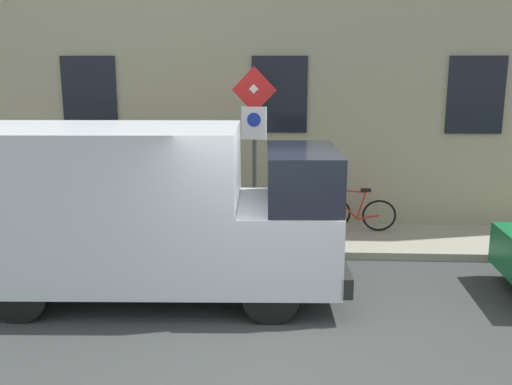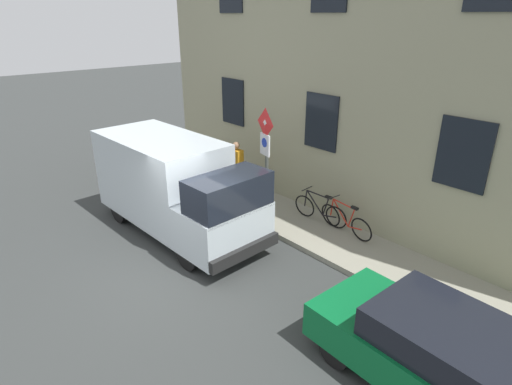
{
  "view_description": "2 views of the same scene",
  "coord_description": "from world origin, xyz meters",
  "px_view_note": "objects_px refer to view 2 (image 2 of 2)",
  "views": [
    {
      "loc": [
        -6.66,
        -0.1,
        3.33
      ],
      "look_at": [
        2.73,
        0.37,
        1.22
      ],
      "focal_mm": 39.65,
      "sensor_mm": 36.0,
      "label": 1
    },
    {
      "loc": [
        -4.04,
        -7.23,
        5.45
      ],
      "look_at": [
        2.38,
        0.05,
        1.33
      ],
      "focal_mm": 29.51,
      "sensor_mm": 36.0,
      "label": 2
    }
  ],
  "objects_px": {
    "parked_hatchback": "(444,356)",
    "pedestrian": "(236,166)",
    "sign_post_stacked": "(266,151)",
    "delivery_van": "(175,185)",
    "bicycle_red": "(345,221)",
    "bicycle_black": "(320,210)"
  },
  "relations": [
    {
      "from": "parked_hatchback",
      "to": "pedestrian",
      "type": "relative_size",
      "value": 2.35
    },
    {
      "from": "sign_post_stacked",
      "to": "delivery_van",
      "type": "xyz_separation_m",
      "value": [
        -1.92,
        1.44,
        -0.87
      ]
    },
    {
      "from": "parked_hatchback",
      "to": "pedestrian",
      "type": "xyz_separation_m",
      "value": [
        2.45,
        7.95,
        0.34
      ]
    },
    {
      "from": "bicycle_red",
      "to": "parked_hatchback",
      "type": "bearing_deg",
      "value": 148.48
    },
    {
      "from": "bicycle_red",
      "to": "bicycle_black",
      "type": "bearing_deg",
      "value": 4.33
    },
    {
      "from": "delivery_van",
      "to": "bicycle_red",
      "type": "xyz_separation_m",
      "value": [
        3.05,
        -3.29,
        -0.82
      ]
    },
    {
      "from": "parked_hatchback",
      "to": "bicycle_red",
      "type": "relative_size",
      "value": 2.36
    },
    {
      "from": "bicycle_red",
      "to": "bicycle_black",
      "type": "relative_size",
      "value": 1.0
    },
    {
      "from": "bicycle_red",
      "to": "bicycle_black",
      "type": "xyz_separation_m",
      "value": [
        -0.0,
        0.87,
        0.0
      ]
    },
    {
      "from": "sign_post_stacked",
      "to": "bicycle_black",
      "type": "relative_size",
      "value": 1.79
    },
    {
      "from": "parked_hatchback",
      "to": "bicycle_black",
      "type": "bearing_deg",
      "value": -29.09
    },
    {
      "from": "parked_hatchback",
      "to": "bicycle_red",
      "type": "height_order",
      "value": "parked_hatchback"
    },
    {
      "from": "delivery_van",
      "to": "pedestrian",
      "type": "distance_m",
      "value": 2.7
    },
    {
      "from": "sign_post_stacked",
      "to": "delivery_van",
      "type": "distance_m",
      "value": 2.55
    },
    {
      "from": "sign_post_stacked",
      "to": "parked_hatchback",
      "type": "distance_m",
      "value": 6.31
    },
    {
      "from": "delivery_van",
      "to": "bicycle_black",
      "type": "bearing_deg",
      "value": 49.33
    },
    {
      "from": "bicycle_black",
      "to": "pedestrian",
      "type": "bearing_deg",
      "value": 3.26
    },
    {
      "from": "delivery_van",
      "to": "sign_post_stacked",
      "type": "bearing_deg",
      "value": 51.03
    },
    {
      "from": "delivery_van",
      "to": "bicycle_black",
      "type": "height_order",
      "value": "delivery_van"
    },
    {
      "from": "parked_hatchback",
      "to": "bicycle_black",
      "type": "relative_size",
      "value": 2.36
    },
    {
      "from": "parked_hatchback",
      "to": "delivery_van",
      "type": "bearing_deg",
      "value": 2.75
    },
    {
      "from": "parked_hatchback",
      "to": "pedestrian",
      "type": "bearing_deg",
      "value": -15.59
    }
  ]
}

